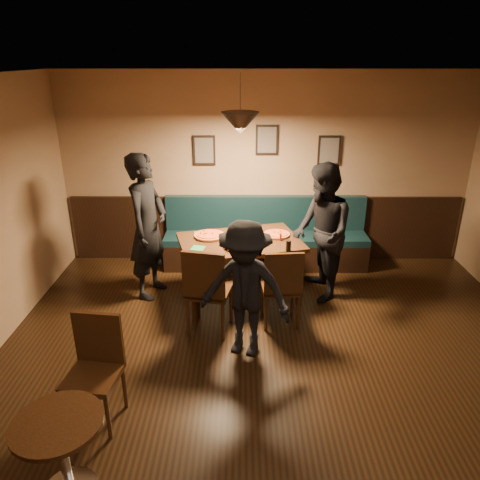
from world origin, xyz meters
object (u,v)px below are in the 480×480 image
at_px(diner_right, 321,233).
at_px(cafe_table, 64,457).
at_px(diner_front, 245,290).
at_px(chair_near_left, 209,288).
at_px(soda_glass, 288,246).
at_px(booth_bench, 266,235).
at_px(cafe_chair_far, 92,375).
at_px(diner_left, 148,227).
at_px(tabasco_bottle, 281,237).
at_px(dining_table, 240,269).
at_px(chair_near_right, 280,285).

bearing_deg(diner_right, cafe_table, -45.43).
bearing_deg(diner_front, chair_near_left, 151.42).
distance_m(soda_glass, cafe_table, 3.20).
height_order(soda_glass, cafe_table, soda_glass).
bearing_deg(soda_glass, booth_bench, 98.85).
height_order(chair_near_left, cafe_chair_far, chair_near_left).
distance_m(diner_left, soda_glass, 1.81).
height_order(cafe_table, cafe_chair_far, cafe_chair_far).
bearing_deg(diner_left, cafe_table, -164.78).
relative_size(tabasco_bottle, cafe_table, 0.17).
distance_m(dining_table, cafe_chair_far, 2.53).
distance_m(chair_near_right, diner_right, 0.95).
distance_m(diner_front, cafe_chair_far, 1.66).
bearing_deg(dining_table, cafe_chair_far, -134.11).
height_order(diner_left, soda_glass, diner_left).
xyz_separation_m(chair_near_right, diner_front, (-0.42, -0.58, 0.26)).
xyz_separation_m(booth_bench, diner_front, (-0.32, -2.16, 0.25)).
bearing_deg(tabasco_bottle, dining_table, 178.52).
bearing_deg(diner_right, chair_near_right, -48.26).
bearing_deg(tabasco_bottle, diner_left, 176.33).
relative_size(diner_left, soda_glass, 14.14).
height_order(dining_table, soda_glass, soda_glass).
relative_size(chair_near_left, cafe_table, 1.60).
distance_m(diner_right, diner_front, 1.58).
xyz_separation_m(diner_right, cafe_table, (-2.26, -2.95, -0.56)).
height_order(diner_left, diner_right, diner_left).
xyz_separation_m(chair_near_left, cafe_table, (-0.89, -2.14, -0.20)).
distance_m(diner_left, cafe_table, 3.07).
bearing_deg(cafe_table, soda_glass, 54.94).
bearing_deg(diner_right, booth_bench, -152.63).
xyz_separation_m(soda_glass, tabasco_bottle, (-0.07, 0.31, -0.01)).
bearing_deg(cafe_table, booth_bench, 67.42).
relative_size(booth_bench, soda_glass, 22.41).
distance_m(booth_bench, chair_near_right, 1.58).
relative_size(diner_left, cafe_table, 2.86).
bearing_deg(tabasco_bottle, cafe_chair_far, -128.38).
bearing_deg(booth_bench, diner_front, -98.41).
relative_size(dining_table, chair_near_right, 1.52).
bearing_deg(chair_near_right, tabasco_bottle, 81.91).
relative_size(diner_front, cafe_table, 2.25).
relative_size(diner_right, soda_glass, 13.26).
bearing_deg(cafe_chair_far, chair_near_right, -129.72).
xyz_separation_m(cafe_table, cafe_chair_far, (0.00, 0.70, 0.15)).
bearing_deg(diner_left, dining_table, -78.31).
relative_size(diner_right, cafe_chair_far, 1.83).
bearing_deg(diner_left, chair_near_right, -96.94).
xyz_separation_m(dining_table, diner_front, (0.06, -1.20, 0.35)).
height_order(dining_table, tabasco_bottle, tabasco_bottle).
relative_size(chair_near_left, diner_front, 0.71).
distance_m(diner_left, tabasco_bottle, 1.69).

